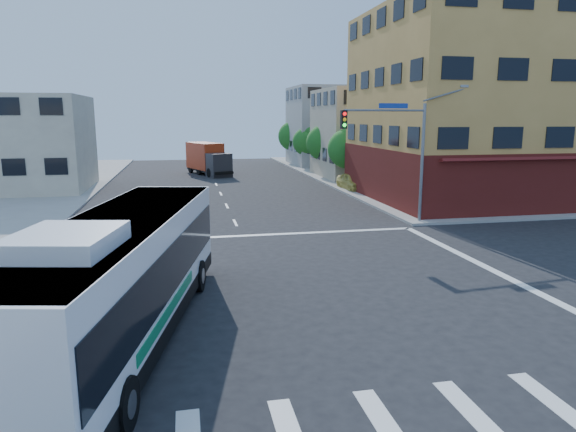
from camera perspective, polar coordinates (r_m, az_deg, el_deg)
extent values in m
plane|color=black|center=(18.43, -1.84, -8.87)|extent=(120.00, 120.00, 0.00)
cube|color=gray|center=(64.70, 24.52, 4.53)|extent=(50.00, 50.00, 0.15)
cube|color=gold|center=(42.31, 21.70, 11.24)|extent=(18.00, 15.00, 14.00)
cube|color=#531613|center=(42.52, 21.22, 4.51)|extent=(18.09, 15.08, 4.00)
cube|color=maroon|center=(36.63, 27.36, 5.61)|extent=(16.00, 1.60, 0.51)
cube|color=tan|center=(54.85, 9.91, 9.00)|extent=(12.00, 10.00, 9.00)
cube|color=#969591|center=(68.07, 5.60, 9.89)|extent=(12.00, 10.00, 10.00)
cube|color=beige|center=(49.22, -28.36, 7.07)|extent=(12.00, 10.00, 8.00)
cylinder|color=slate|center=(31.19, 14.66, 5.56)|extent=(0.18, 0.18, 7.00)
cylinder|color=slate|center=(29.82, 10.76, 11.46)|extent=(5.01, 0.62, 0.12)
cube|color=black|center=(28.73, 6.21, 10.61)|extent=(0.32, 0.30, 1.00)
sphere|color=#FF0C0C|center=(28.57, 6.33, 11.21)|extent=(0.20, 0.20, 0.20)
sphere|color=yellow|center=(28.57, 6.31, 10.61)|extent=(0.20, 0.20, 0.20)
sphere|color=#19FF33|center=(28.58, 6.30, 10.01)|extent=(0.20, 0.20, 0.20)
cube|color=navy|center=(30.06, 11.64, 11.90)|extent=(1.80, 0.22, 0.28)
cube|color=gray|center=(32.50, 18.93, 13.49)|extent=(0.50, 0.22, 0.14)
cylinder|color=#381F14|center=(47.72, 6.54, 4.56)|extent=(0.28, 0.28, 1.92)
sphere|color=#1F611B|center=(47.51, 6.60, 7.44)|extent=(3.60, 3.60, 3.60)
sphere|color=#1F611B|center=(47.30, 7.21, 8.50)|extent=(2.52, 2.52, 2.52)
cylinder|color=#381F14|center=(55.33, 3.99, 5.52)|extent=(0.28, 0.28, 1.99)
sphere|color=#1F611B|center=(55.15, 4.02, 8.12)|extent=(3.80, 3.80, 3.80)
sphere|color=#1F611B|center=(54.93, 4.53, 9.10)|extent=(2.66, 2.66, 2.66)
cylinder|color=#381F14|center=(63.06, 2.05, 6.16)|extent=(0.28, 0.28, 1.89)
sphere|color=#1F611B|center=(62.90, 2.06, 8.26)|extent=(3.40, 3.40, 3.40)
sphere|color=#1F611B|center=(62.67, 2.49, 9.02)|extent=(2.38, 2.38, 2.38)
cylinder|color=#381F14|center=(70.83, 0.53, 6.76)|extent=(0.28, 0.28, 2.03)
sphere|color=#1F611B|center=(70.68, 0.53, 8.87)|extent=(4.00, 4.00, 4.00)
sphere|color=#1F611B|center=(70.44, 0.91, 9.68)|extent=(2.80, 2.80, 2.80)
cube|color=black|center=(15.47, -17.62, -11.00)|extent=(5.48, 13.55, 0.50)
cube|color=white|center=(15.03, -17.92, -6.21)|extent=(5.46, 13.53, 3.14)
cube|color=black|center=(14.97, -17.97, -5.51)|extent=(5.44, 13.15, 1.38)
cube|color=black|center=(21.13, -12.45, -0.80)|extent=(2.55, 0.59, 1.49)
cube|color=#E5590C|center=(20.96, -12.56, 2.17)|extent=(2.08, 0.49, 0.31)
cube|color=white|center=(14.67, -18.27, -0.58)|extent=(5.35, 13.25, 0.13)
cube|color=white|center=(11.60, -23.48, -2.57)|extent=(2.42, 2.78, 0.40)
cube|color=#0A7C48|center=(15.30, -23.51, -9.46)|extent=(1.26, 5.94, 0.31)
cube|color=#0A7C48|center=(14.40, -12.97, -10.07)|extent=(1.26, 5.94, 0.31)
cylinder|color=black|center=(19.67, -17.53, -6.34)|extent=(0.56, 1.19, 1.15)
cylinder|color=#99999E|center=(19.72, -17.96, -6.33)|extent=(0.16, 0.57, 0.57)
cylinder|color=black|center=(19.03, -9.91, -6.57)|extent=(0.56, 1.19, 1.15)
cylinder|color=#99999E|center=(19.01, -9.44, -6.58)|extent=(0.16, 0.57, 0.57)
cylinder|color=black|center=(11.48, -17.77, -19.31)|extent=(0.56, 1.19, 1.15)
cylinder|color=#99999E|center=(11.43, -16.99, -19.38)|extent=(0.16, 0.57, 0.57)
cube|color=#232327|center=(54.44, -7.69, 5.61)|extent=(2.80, 2.74, 2.48)
cube|color=black|center=(53.58, -7.29, 5.95)|extent=(1.89, 0.79, 0.95)
cube|color=#A22D13|center=(57.67, -9.24, 6.63)|extent=(4.05, 5.80, 2.86)
cube|color=black|center=(56.75, -8.73, 5.08)|extent=(4.70, 7.87, 0.29)
cylinder|color=black|center=(54.27, -8.72, 4.76)|extent=(0.59, 0.99, 0.95)
cylinder|color=black|center=(55.11, -6.81, 4.90)|extent=(0.59, 0.99, 0.95)
cylinder|color=black|center=(56.80, -9.85, 5.00)|extent=(0.59, 0.99, 0.95)
cylinder|color=black|center=(57.60, -8.01, 5.13)|extent=(0.59, 0.99, 0.95)
cylinder|color=black|center=(58.99, -10.75, 5.19)|extent=(0.59, 0.99, 0.95)
cylinder|color=black|center=(59.76, -8.97, 5.32)|extent=(0.59, 0.99, 0.95)
imported|color=#D1C04E|center=(44.64, 7.19, 3.82)|extent=(1.98, 4.44, 1.48)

